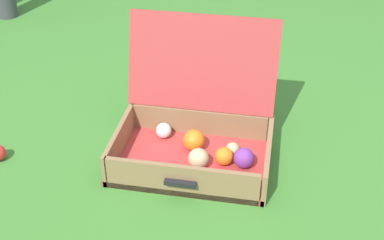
# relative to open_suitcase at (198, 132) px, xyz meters

# --- Properties ---
(ground_plane) EXTENTS (16.00, 16.00, 0.00)m
(ground_plane) POSITION_rel_open_suitcase_xyz_m (-0.01, -0.13, -0.11)
(ground_plane) COLOR #3D7A2D
(open_suitcase) EXTENTS (0.58, 0.51, 0.49)m
(open_suitcase) POSITION_rel_open_suitcase_xyz_m (0.00, 0.00, 0.00)
(open_suitcase) COLOR #B23838
(open_suitcase) RESTS_ON ground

